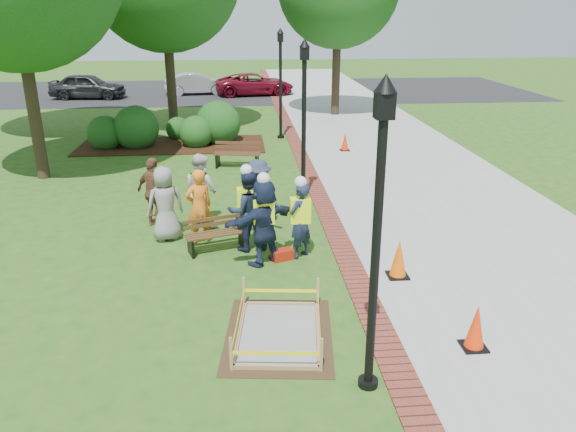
{
  "coord_description": "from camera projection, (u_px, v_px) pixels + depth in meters",
  "views": [
    {
      "loc": [
        -0.44,
        -9.4,
        4.95
      ],
      "look_at": [
        0.5,
        1.2,
        1.0
      ],
      "focal_mm": 35.0,
      "sensor_mm": 36.0,
      "label": 1
    }
  ],
  "objects": [
    {
      "name": "ground",
      "position": [
        267.0,
        289.0,
        10.54
      ],
      "size": [
        100.0,
        100.0,
        0.0
      ],
      "primitive_type": "plane",
      "color": "#285116",
      "rests_on": "ground"
    },
    {
      "name": "sidewalk",
      "position": [
        390.0,
        154.0,
        20.29
      ],
      "size": [
        6.0,
        60.0,
        0.02
      ],
      "primitive_type": "cube",
      "color": "#9E9E99",
      "rests_on": "ground"
    },
    {
      "name": "brick_edging",
      "position": [
        301.0,
        155.0,
        20.02
      ],
      "size": [
        0.5,
        60.0,
        0.03
      ],
      "primitive_type": "cube",
      "color": "maroon",
      "rests_on": "ground"
    },
    {
      "name": "mulch_bed",
      "position": [
        172.0,
        145.0,
        21.49
      ],
      "size": [
        7.0,
        3.0,
        0.05
      ],
      "primitive_type": "cube",
      "color": "#381E0F",
      "rests_on": "ground"
    },
    {
      "name": "parking_lot",
      "position": [
        245.0,
        91.0,
        35.75
      ],
      "size": [
        36.0,
        12.0,
        0.01
      ],
      "primitive_type": "cube",
      "color": "black",
      "rests_on": "ground"
    },
    {
      "name": "wet_concrete_pad",
      "position": [
        279.0,
        322.0,
        8.97
      ],
      "size": [
        1.95,
        2.48,
        0.55
      ],
      "color": "#47331E",
      "rests_on": "ground"
    },
    {
      "name": "bench_near",
      "position": [
        217.0,
        241.0,
        12.12
      ],
      "size": [
        1.4,
        0.82,
        0.72
      ],
      "color": "brown",
      "rests_on": "ground"
    },
    {
      "name": "bench_far",
      "position": [
        237.0,
        160.0,
        18.51
      ],
      "size": [
        1.58,
        0.76,
        0.82
      ],
      "color": "brown",
      "rests_on": "ground"
    },
    {
      "name": "cone_front",
      "position": [
        476.0,
        328.0,
        8.57
      ],
      "size": [
        0.38,
        0.38,
        0.75
      ],
      "color": "black",
      "rests_on": "ground"
    },
    {
      "name": "cone_back",
      "position": [
        399.0,
        259.0,
        10.86
      ],
      "size": [
        0.41,
        0.41,
        0.8
      ],
      "color": "black",
      "rests_on": "ground"
    },
    {
      "name": "cone_far",
      "position": [
        345.0,
        142.0,
        20.61
      ],
      "size": [
        0.35,
        0.35,
        0.68
      ],
      "color": "black",
      "rests_on": "ground"
    },
    {
      "name": "toolbox",
      "position": [
        282.0,
        255.0,
        11.73
      ],
      "size": [
        0.5,
        0.38,
        0.22
      ],
      "primitive_type": "cube",
      "rotation": [
        0.0,
        0.0,
        0.36
      ],
      "color": "#A01E0C",
      "rests_on": "ground"
    },
    {
      "name": "lamp_near",
      "position": [
        378.0,
        220.0,
        6.98
      ],
      "size": [
        0.28,
        0.28,
        4.26
      ],
      "color": "black",
      "rests_on": "ground"
    },
    {
      "name": "lamp_mid",
      "position": [
        304.0,
        110.0,
        14.45
      ],
      "size": [
        0.28,
        0.28,
        4.26
      ],
      "color": "black",
      "rests_on": "ground"
    },
    {
      "name": "lamp_far",
      "position": [
        280.0,
        75.0,
        21.92
      ],
      "size": [
        0.28,
        0.28,
        4.26
      ],
      "color": "black",
      "rests_on": "ground"
    },
    {
      "name": "shrub_a",
      "position": [
        107.0,
        148.0,
        21.13
      ],
      "size": [
        1.32,
        1.32,
        1.32
      ],
      "primitive_type": "sphere",
      "color": "#134414",
      "rests_on": "ground"
    },
    {
      "name": "shrub_b",
      "position": [
        138.0,
        147.0,
        21.3
      ],
      "size": [
        1.69,
        1.69,
        1.69
      ],
      "primitive_type": "sphere",
      "color": "#134414",
      "rests_on": "ground"
    },
    {
      "name": "shrub_c",
      "position": [
        197.0,
        147.0,
        21.37
      ],
      "size": [
        1.27,
        1.27,
        1.27
      ],
      "primitive_type": "sphere",
      "color": "#134414",
      "rests_on": "ground"
    },
    {
      "name": "shrub_d",
      "position": [
        219.0,
        142.0,
        22.03
      ],
      "size": [
        1.75,
        1.75,
        1.75
      ],
      "primitive_type": "sphere",
      "color": "#134414",
      "rests_on": "ground"
    },
    {
      "name": "shrub_e",
      "position": [
        179.0,
        139.0,
        22.63
      ],
      "size": [
        0.95,
        0.95,
        0.95
      ],
      "primitive_type": "sphere",
      "color": "#134414",
      "rests_on": "ground"
    },
    {
      "name": "casual_person_a",
      "position": [
        165.0,
        204.0,
        12.51
      ],
      "size": [
        0.64,
        0.52,
        1.71
      ],
      "color": "gray",
      "rests_on": "ground"
    },
    {
      "name": "casual_person_b",
      "position": [
        199.0,
        206.0,
        12.38
      ],
      "size": [
        0.64,
        0.54,
        1.69
      ],
      "color": "orange",
      "rests_on": "ground"
    },
    {
      "name": "casual_person_c",
      "position": [
        201.0,
        190.0,
        13.33
      ],
      "size": [
        0.65,
        0.67,
        1.78
      ],
      "color": "silver",
      "rests_on": "ground"
    },
    {
      "name": "casual_person_d",
      "position": [
        154.0,
        192.0,
        13.32
      ],
      "size": [
        0.64,
        0.59,
        1.68
      ],
      "color": "brown",
      "rests_on": "ground"
    },
    {
      "name": "casual_person_e",
      "position": [
        258.0,
        196.0,
        13.06
      ],
      "size": [
        0.65,
        0.6,
        1.71
      ],
      "color": "#2B304B",
      "rests_on": "ground"
    },
    {
      "name": "hivis_worker_a",
      "position": [
        264.0,
        219.0,
        11.29
      ],
      "size": [
        0.68,
        0.63,
        1.94
      ],
      "color": "#181940",
      "rests_on": "ground"
    },
    {
      "name": "hivis_worker_b",
      "position": [
        300.0,
        217.0,
        11.61
      ],
      "size": [
        0.61,
        0.6,
        1.77
      ],
      "color": "#1A1B45",
      "rests_on": "ground"
    },
    {
      "name": "hivis_worker_c",
      "position": [
        247.0,
        208.0,
        11.95
      ],
      "size": [
        0.63,
        0.48,
        1.92
      ],
      "color": "#1B2D47",
      "rests_on": "ground"
    },
    {
      "name": "parked_car_a",
      "position": [
        89.0,
        99.0,
        32.68
      ],
      "size": [
        2.44,
        4.95,
        1.57
      ],
      "primitive_type": "imported",
      "rotation": [
        0.0,
        0.0,
        1.5
      ],
      "color": "#262528",
      "rests_on": "ground"
    },
    {
      "name": "parked_car_b",
      "position": [
        197.0,
        94.0,
        34.3
      ],
      "size": [
        2.49,
        4.48,
        1.38
      ],
      "primitive_type": "imported",
      "rotation": [
        0.0,
        0.0,
        1.73
      ],
      "color": "#B2B1B7",
      "rests_on": "ground"
    },
    {
      "name": "parked_car_c",
      "position": [
        255.0,
        95.0,
        34.04
      ],
      "size": [
        2.48,
        4.57,
        1.42
      ],
      "primitive_type": "imported",
      "rotation": [
        0.0,
        0.0,
        1.71
      ],
      "color": "maroon",
      "rests_on": "ground"
    }
  ]
}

